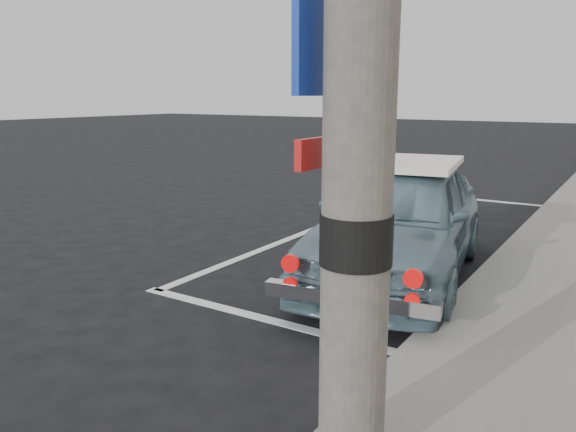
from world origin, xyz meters
name	(u,v)px	position (x,y,z in m)	size (l,w,h in m)	color
ground	(256,294)	(0.00, 0.00, 0.00)	(80.00, 80.00, 0.00)	black
pline_rear	(269,320)	(0.50, -0.50, 0.00)	(3.00, 0.12, 0.01)	silver
pline_front	(475,199)	(0.50, 6.50, 0.00)	(3.00, 0.12, 0.01)	silver
pline_side	(323,225)	(-0.90, 3.00, 0.00)	(0.12, 7.00, 0.01)	silver
retro_coupe	(399,219)	(0.99, 1.30, 0.65)	(2.15, 4.00, 1.29)	slate
cat	(346,324)	(1.24, -0.45, 0.11)	(0.31, 0.42, 0.25)	brown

